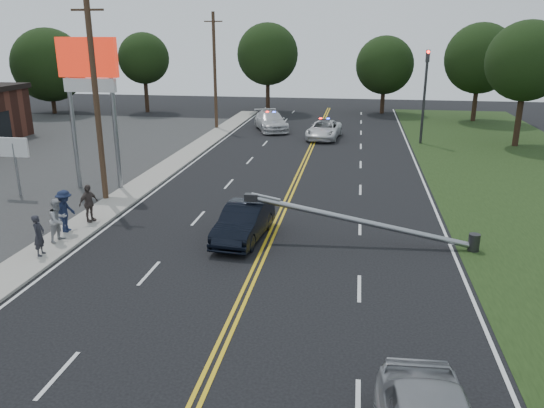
% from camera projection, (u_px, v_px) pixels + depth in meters
% --- Properties ---
extents(ground, '(120.00, 120.00, 0.00)m').
position_uv_depth(ground, '(222.00, 344.00, 14.52)').
color(ground, black).
rests_on(ground, ground).
extents(sidewalk, '(1.80, 70.00, 0.12)m').
position_uv_depth(sidewalk, '(103.00, 212.00, 25.19)').
color(sidewalk, '#9D988E').
rests_on(sidewalk, ground).
extents(centerline_yellow, '(0.36, 80.00, 0.00)m').
position_uv_depth(centerline_yellow, '(277.00, 222.00, 23.92)').
color(centerline_yellow, gold).
rests_on(centerline_yellow, ground).
extents(pylon_sign, '(3.20, 0.35, 8.00)m').
position_uv_depth(pylon_sign, '(89.00, 77.00, 27.46)').
color(pylon_sign, gray).
rests_on(pylon_sign, ground).
extents(small_sign, '(1.60, 0.14, 3.10)m').
position_uv_depth(small_sign, '(14.00, 152.00, 27.23)').
color(small_sign, gray).
rests_on(small_sign, ground).
extents(traffic_signal, '(0.28, 0.41, 7.05)m').
position_uv_depth(traffic_signal, '(425.00, 89.00, 40.18)').
color(traffic_signal, '#2D2D30').
rests_on(traffic_signal, ground).
extents(fallen_streetlight, '(9.36, 0.44, 1.91)m').
position_uv_depth(fallen_streetlight, '(373.00, 223.00, 21.13)').
color(fallen_streetlight, '#2D2D30').
rests_on(fallen_streetlight, ground).
extents(utility_pole_mid, '(1.60, 0.28, 10.00)m').
position_uv_depth(utility_pole_mid, '(96.00, 100.00, 25.66)').
color(utility_pole_mid, '#382619').
rests_on(utility_pole_mid, ground).
extents(utility_pole_far, '(1.60, 0.28, 10.00)m').
position_uv_depth(utility_pole_far, '(215.00, 71.00, 46.35)').
color(utility_pole_far, '#382619').
rests_on(utility_pole_far, ground).
extents(tree_4, '(7.58, 7.58, 8.87)m').
position_uv_depth(tree_4, '(49.00, 65.00, 55.80)').
color(tree_4, black).
rests_on(tree_4, ground).
extents(tree_5, '(5.38, 5.38, 8.42)m').
position_uv_depth(tree_5, '(144.00, 58.00, 56.57)').
color(tree_5, black).
rests_on(tree_5, ground).
extents(tree_6, '(6.52, 6.52, 9.40)m').
position_uv_depth(tree_6, '(268.00, 54.00, 56.58)').
color(tree_6, black).
rests_on(tree_6, ground).
extents(tree_7, '(6.05, 6.05, 8.08)m').
position_uv_depth(tree_7, '(385.00, 65.00, 55.87)').
color(tree_7, black).
rests_on(tree_7, ground).
extents(tree_8, '(6.63, 6.63, 9.28)m').
position_uv_depth(tree_8, '(480.00, 58.00, 50.48)').
color(tree_8, black).
rests_on(tree_8, ground).
extents(tree_9, '(5.81, 5.81, 9.19)m').
position_uv_depth(tree_9, '(527.00, 61.00, 38.63)').
color(tree_9, black).
rests_on(tree_9, ground).
extents(crashed_sedan, '(1.96, 4.60, 1.47)m').
position_uv_depth(crashed_sedan, '(244.00, 222.00, 21.84)').
color(crashed_sedan, black).
rests_on(crashed_sedan, ground).
extents(emergency_a, '(2.88, 5.38, 1.44)m').
position_uv_depth(emergency_a, '(324.00, 130.00, 43.18)').
color(emergency_a, silver).
rests_on(emergency_a, ground).
extents(emergency_b, '(4.19, 6.16, 1.66)m').
position_uv_depth(emergency_b, '(271.00, 121.00, 46.85)').
color(emergency_b, silver).
rests_on(emergency_b, ground).
extents(bystander_a, '(0.45, 0.62, 1.59)m').
position_uv_depth(bystander_a, '(39.00, 235.00, 19.90)').
color(bystander_a, '#25252D').
rests_on(bystander_a, sidewalk).
extents(bystander_b, '(0.85, 0.99, 1.76)m').
position_uv_depth(bystander_b, '(58.00, 220.00, 21.28)').
color(bystander_b, '#9F9FA3').
rests_on(bystander_b, sidewalk).
extents(bystander_c, '(0.73, 1.20, 1.82)m').
position_uv_depth(bystander_c, '(65.00, 211.00, 22.28)').
color(bystander_c, '#17203B').
rests_on(bystander_c, sidewalk).
extents(bystander_d, '(0.75, 1.08, 1.70)m').
position_uv_depth(bystander_d, '(89.00, 203.00, 23.50)').
color(bystander_d, '#504440').
rests_on(bystander_d, sidewalk).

